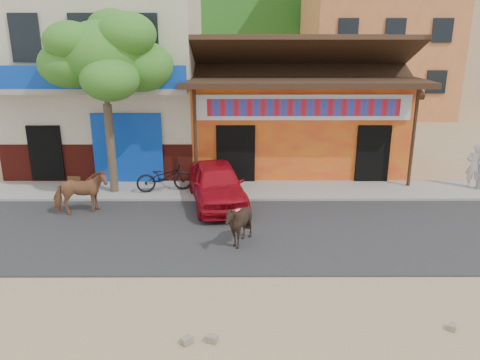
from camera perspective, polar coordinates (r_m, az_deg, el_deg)
The scene contains 14 objects.
ground at distance 10.96m, azimuth 1.41°, elevation -11.78°, with size 120.00×120.00×0.00m, color #9E825B.
road at distance 13.19m, azimuth 1.12°, elevation -6.38°, with size 60.00×5.00×0.04m, color #28282B.
sidewalk at distance 16.43m, azimuth 0.86°, elevation -1.31°, with size 60.00×2.00×0.12m, color gray.
dance_club at distance 20.01m, azimuth 6.46°, elevation 7.14°, with size 8.00×6.00×3.60m, color orange.
cafe_building at distance 20.32m, azimuth -15.34°, elevation 11.64°, with size 7.00×6.00×7.00m, color beige.
apartment_front at distance 34.82m, azimuth 16.10°, elevation 17.90°, with size 9.00×9.00×12.00m, color #CC723F.
apartment_rear at distance 43.58m, azimuth 25.63°, elevation 15.38°, with size 8.00×8.00×10.00m, color tan.
tree at distance 16.10m, azimuth -15.88°, elevation 8.85°, with size 3.00×3.00×6.00m, color #2D721E, non-canonical shape.
cow_tan at distance 15.04m, azimuth -18.84°, elevation -1.47°, with size 0.73×1.59×1.35m, color #975E3C.
cow_dark at distance 12.14m, azimuth -0.16°, elevation -5.37°, with size 0.97×1.09×1.20m, color black.
red_car at distance 15.10m, azimuth -2.85°, elevation -0.43°, with size 1.60×3.96×1.35m, color #AC0C1A.
scooter at distance 16.29m, azimuth -9.19°, elevation 0.37°, with size 0.67×1.92×1.01m, color black.
pedestrian at distance 18.36m, azimuth 26.70°, elevation 1.56°, with size 0.57×0.38×1.57m, color silver.
cafe_chair_right at distance 16.96m, azimuth -19.83°, elevation 0.14°, with size 0.45×0.45×0.96m, color #4E2F1A, non-canonical shape.
Camera 1 is at (-0.29, -9.55, 5.35)m, focal length 35.00 mm.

